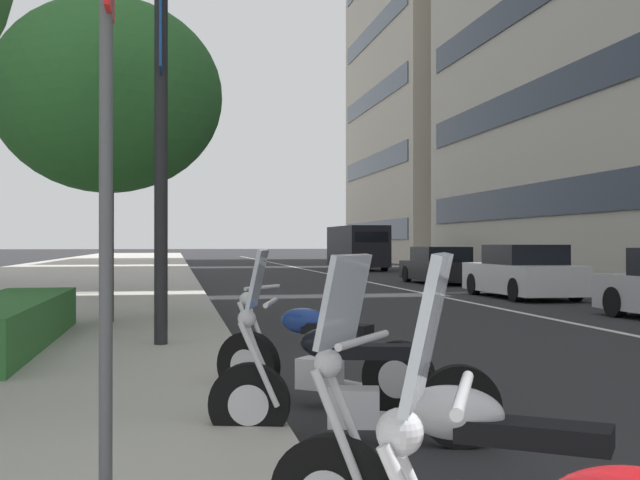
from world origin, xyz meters
TOP-DOWN VIEW (x-y plane):
  - sidewalk_right_plaza at (30.00, 11.83)m, footprint 160.00×10.58m
  - lane_centre_stripe at (35.00, 0.00)m, footprint 110.00×0.16m
  - motorcycle_by_sign_pole at (3.62, 6.11)m, footprint 0.76×2.14m
  - motorcycle_nearest_camera at (5.07, 6.08)m, footprint 1.46×1.82m
  - car_mid_block_traffic at (18.66, -2.05)m, footprint 4.48×1.86m
  - car_lead_in_lane at (26.43, -2.34)m, footprint 4.34×2.02m
  - delivery_van_ahead at (41.74, -2.66)m, footprint 6.21×2.31m
  - parking_sign_by_curb at (1.41, 7.68)m, footprint 0.32×0.06m
  - clipped_hedge_bed at (9.03, 9.57)m, footprint 5.82×1.10m
  - street_tree_near_plaza_corner at (12.09, 8.52)m, footprint 3.94×3.94m
  - street_tree_mid_sidewalk at (20.48, 9.15)m, footprint 2.63×2.63m
  - office_tower_far_left_down_avenue at (61.41, -17.72)m, footprint 21.82×18.46m

SIDE VIEW (x-z plane):
  - lane_centre_stripe at x=35.00m, z-range 0.00..0.01m
  - sidewalk_right_plaza at x=30.00m, z-range 0.00..0.15m
  - motorcycle_nearest_camera at x=5.07m, z-range -0.13..0.97m
  - motorcycle_by_sign_pole at x=3.62m, z-range -0.30..1.16m
  - clipped_hedge_bed at x=9.03m, z-range 0.15..0.76m
  - car_lead_in_lane at x=26.43m, z-range -0.05..1.32m
  - car_mid_block_traffic at x=18.66m, z-range -0.06..1.41m
  - delivery_van_ahead at x=41.74m, z-range 0.09..2.53m
  - parking_sign_by_curb at x=1.41m, z-range 0.42..3.25m
  - street_tree_near_plaza_corner at x=12.09m, z-range 1.26..6.83m
  - street_tree_mid_sidewalk at x=20.48m, z-range 1.61..6.81m
  - office_tower_far_left_down_avenue at x=61.41m, z-range 0.00..31.50m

